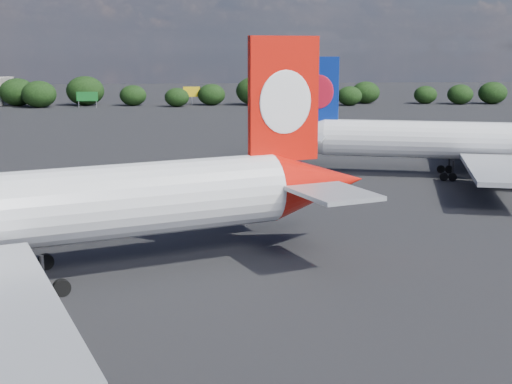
{
  "coord_description": "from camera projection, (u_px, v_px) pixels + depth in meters",
  "views": [
    {
      "loc": [
        11.86,
        -33.75,
        17.43
      ],
      "look_at": [
        16.0,
        12.0,
        8.0
      ],
      "focal_mm": 50.0,
      "sensor_mm": 36.0,
      "label": 1
    }
  ],
  "objects": [
    {
      "name": "ground",
      "position": [
        103.0,
        181.0,
        93.92
      ],
      "size": [
        500.0,
        500.0,
        0.0
      ],
      "primitive_type": "plane",
      "color": "black",
      "rests_on": "ground"
    },
    {
      "name": "qantas_airliner",
      "position": [
        27.0,
        212.0,
        51.87
      ],
      "size": [
        54.3,
        52.19,
        18.26
      ],
      "color": "white",
      "rests_on": "ground"
    },
    {
      "name": "china_southern_airliner",
      "position": [
        455.0,
        141.0,
        95.46
      ],
      "size": [
        48.41,
        46.39,
        16.03
      ],
      "color": "white",
      "rests_on": "ground"
    },
    {
      "name": "highway_sign",
      "position": [
        87.0,
        97.0,
        204.87
      ],
      "size": [
        6.0,
        0.3,
        4.5
      ],
      "color": "#146422",
      "rests_on": "ground"
    },
    {
      "name": "billboard_yellow",
      "position": [
        192.0,
        92.0,
        213.22
      ],
      "size": [
        5.0,
        0.3,
        5.5
      ],
      "color": "yellow",
      "rests_on": "ground"
    },
    {
      "name": "horizon_treeline",
      "position": [
        136.0,
        93.0,
        209.93
      ],
      "size": [
        200.4,
        16.06,
        9.14
      ],
      "color": "black",
      "rests_on": "ground"
    }
  ]
}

